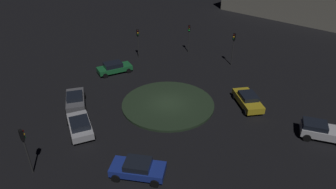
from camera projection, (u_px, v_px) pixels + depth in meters
ground_plane at (168, 105)px, 31.43m from camera, size 115.14×115.14×0.00m
roundabout_island at (168, 104)px, 31.37m from camera, size 9.77×9.77×0.22m
car_green at (114, 68)px, 37.79m from camera, size 4.19×4.42×1.40m
car_silver at (80, 125)px, 26.92m from camera, size 4.24×4.31×1.46m
car_blue at (138, 168)px, 22.26m from camera, size 4.37×2.67×1.38m
car_white at (323, 131)px, 26.18m from camera, size 4.01×2.17×1.50m
car_grey at (75, 100)px, 30.75m from camera, size 3.90×4.38×1.49m
car_yellow at (248, 100)px, 30.88m from camera, size 3.80×4.74×1.41m
traffic_light_north at (189, 33)px, 42.71m from camera, size 0.33×0.38×4.12m
traffic_light_northwest at (138, 38)px, 40.95m from camera, size 0.38×0.39×4.13m
traffic_light_southwest at (24, 143)px, 21.43m from camera, size 0.37×0.39×4.09m
traffic_light_north_near at (233, 43)px, 38.61m from camera, size 0.36×0.39×4.45m
store_building at (321, 1)px, 56.42m from camera, size 39.14×23.76×7.51m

